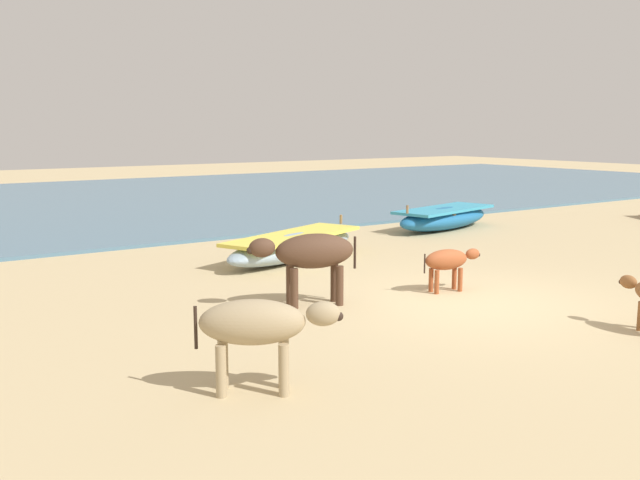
# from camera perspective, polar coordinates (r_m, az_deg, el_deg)

# --- Properties ---
(ground) EXTENTS (80.00, 80.00, 0.00)m
(ground) POSITION_cam_1_polar(r_m,az_deg,el_deg) (11.03, 11.95, -5.02)
(ground) COLOR tan
(sea_water) EXTENTS (60.00, 20.00, 0.08)m
(sea_water) POSITION_cam_1_polar(r_m,az_deg,el_deg) (26.30, -17.07, 2.98)
(sea_water) COLOR slate
(sea_water) RESTS_ON ground
(fishing_boat_2) EXTENTS (3.81, 1.97, 0.76)m
(fishing_boat_2) POSITION_cam_1_polar(r_m,az_deg,el_deg) (18.84, 9.95, 1.80)
(fishing_boat_2) COLOR #1E669E
(fishing_boat_2) RESTS_ON ground
(fishing_boat_3) EXTENTS (4.06, 2.49, 0.72)m
(fishing_boat_3) POSITION_cam_1_polar(r_m,az_deg,el_deg) (14.29, -2.12, -0.46)
(fishing_boat_3) COLOR #8CA5B7
(fishing_boat_3) RESTS_ON ground
(cow_adult_dark) EXTENTS (1.64, 0.84, 1.09)m
(cow_adult_dark) POSITION_cam_1_polar(r_m,az_deg,el_deg) (10.54, -0.75, -1.14)
(cow_adult_dark) COLOR #4C3323
(cow_adult_dark) RESTS_ON ground
(calf_near_rust) EXTENTS (1.07, 0.45, 0.70)m
(calf_near_rust) POSITION_cam_1_polar(r_m,az_deg,el_deg) (11.67, 10.27, -1.68)
(calf_near_rust) COLOR #9E4C28
(calf_near_rust) RESTS_ON ground
(cow_second_adult_dun) EXTENTS (1.37, 1.02, 0.96)m
(cow_second_adult_dun) POSITION_cam_1_polar(r_m,az_deg,el_deg) (7.13, -5.03, -6.89)
(cow_second_adult_dun) COLOR tan
(cow_second_adult_dun) RESTS_ON ground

